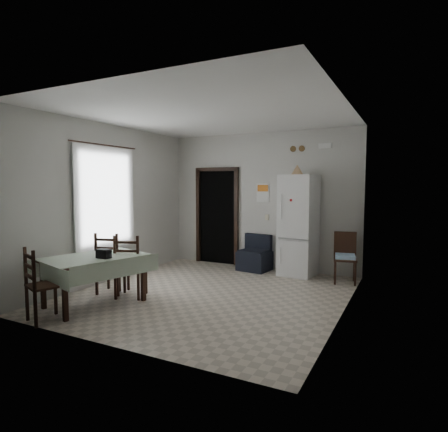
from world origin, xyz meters
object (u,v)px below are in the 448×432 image
object	(u,v)px
fridge	(298,225)
navy_seat	(255,253)
dining_table	(95,281)
corner_chair	(345,258)
dining_chair_far_left	(113,262)
dining_chair_far_right	(131,265)
dining_chair_near_head	(45,284)

from	to	relation	value
fridge	navy_seat	world-z (taller)	fridge
dining_table	navy_seat	bearing A→B (deg)	84.99
corner_chair	dining_chair_far_left	xyz separation A→B (m)	(-3.35, -2.38, 0.05)
dining_chair_far_right	dining_chair_near_head	xyz separation A→B (m)	(-0.27, -1.35, -0.01)
fridge	dining_chair_near_head	xyz separation A→B (m)	(-2.26, -3.97, -0.50)
corner_chair	dining_chair_far_left	distance (m)	4.11
dining_table	dining_chair_near_head	distance (m)	0.80
corner_chair	dining_table	bearing A→B (deg)	-147.50
fridge	corner_chair	world-z (taller)	fridge
dining_chair_far_left	dining_table	bearing A→B (deg)	95.14
dining_table	dining_chair_far_right	bearing A→B (deg)	86.49
dining_table	corner_chair	bearing A→B (deg)	60.32
dining_chair_far_left	navy_seat	bearing A→B (deg)	-134.66
dining_chair_far_right	dining_chair_far_left	bearing A→B (deg)	-25.32
navy_seat	corner_chair	bearing A→B (deg)	0.96
dining_table	dining_chair_near_head	xyz separation A→B (m)	(-0.06, -0.79, 0.13)
navy_seat	dining_chair_far_right	distance (m)	2.83
dining_chair_near_head	dining_table	bearing A→B (deg)	-74.01
fridge	dining_chair_far_left	bearing A→B (deg)	-126.47
dining_chair_far_left	dining_chair_far_right	size ratio (longest dim) A/B	1.01
dining_chair_far_left	dining_chair_far_right	distance (m)	0.43
navy_seat	corner_chair	size ratio (longest dim) A/B	0.80
dining_chair_far_left	dining_chair_far_right	bearing A→B (deg)	159.87
fridge	dining_table	bearing A→B (deg)	-117.95
fridge	dining_table	distance (m)	3.92
navy_seat	dining_chair_near_head	size ratio (longest dim) A/B	0.75
fridge	corner_chair	size ratio (longest dim) A/B	2.15
corner_chair	dining_chair_far_right	xyz separation A→B (m)	(-2.92, -2.42, 0.04)
dining_chair_far_left	dining_chair_near_head	bearing A→B (deg)	81.68
fridge	dining_chair_near_head	size ratio (longest dim) A/B	2.02
fridge	dining_chair_far_left	world-z (taller)	fridge
navy_seat	corner_chair	xyz separation A→B (m)	(1.86, -0.20, 0.09)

